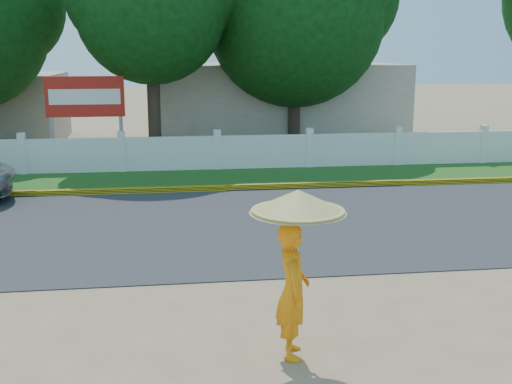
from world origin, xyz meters
TOP-DOWN VIEW (x-y plane):
  - ground at (0.00, 0.00)m, footprint 120.00×120.00m
  - road at (0.00, 4.50)m, footprint 60.00×7.00m
  - grass_verge at (0.00, 9.75)m, footprint 60.00×3.50m
  - curb at (0.00, 8.05)m, footprint 40.00×0.18m
  - fence at (0.00, 11.20)m, footprint 40.00×0.10m
  - building_near at (3.00, 18.00)m, footprint 10.00×6.00m
  - monk_with_parasol at (-0.02, -1.71)m, footprint 1.18×1.18m
  - billboard at (-4.17, 12.30)m, footprint 2.50×0.13m
  - tree_row at (1.22, 14.51)m, footprint 36.25×8.35m

SIDE VIEW (x-z plane):
  - ground at x=0.00m, z-range 0.00..0.00m
  - road at x=0.00m, z-range 0.00..0.02m
  - grass_verge at x=0.00m, z-range 0.00..0.03m
  - curb at x=0.00m, z-range 0.00..0.16m
  - fence at x=0.00m, z-range 0.00..1.10m
  - monk_with_parasol at x=-0.02m, z-range 0.33..2.47m
  - building_near at x=3.00m, z-range 0.00..3.20m
  - billboard at x=-4.17m, z-range 0.67..3.62m
  - tree_row at x=1.22m, z-range 0.38..9.81m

